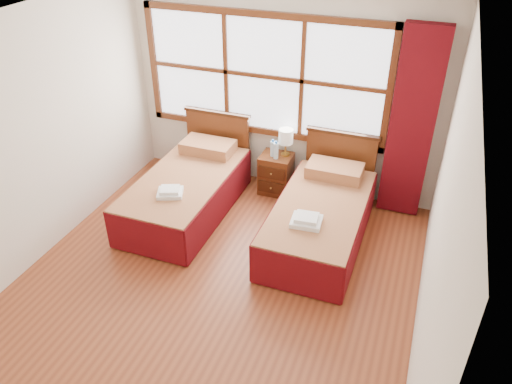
% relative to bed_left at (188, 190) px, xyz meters
% --- Properties ---
extents(floor, '(4.50, 4.50, 0.00)m').
position_rel_bed_left_xyz_m(floor, '(0.87, -1.20, -0.29)').
color(floor, brown).
rests_on(floor, ground).
extents(ceiling, '(4.50, 4.50, 0.00)m').
position_rel_bed_left_xyz_m(ceiling, '(0.87, -1.20, 2.31)').
color(ceiling, white).
rests_on(ceiling, wall_back).
extents(wall_back, '(4.00, 0.00, 4.00)m').
position_rel_bed_left_xyz_m(wall_back, '(0.87, 1.05, 1.01)').
color(wall_back, silver).
rests_on(wall_back, floor).
extents(wall_left, '(0.00, 4.50, 4.50)m').
position_rel_bed_left_xyz_m(wall_left, '(-1.13, -1.20, 1.01)').
color(wall_left, silver).
rests_on(wall_left, floor).
extents(wall_right, '(0.00, 4.50, 4.50)m').
position_rel_bed_left_xyz_m(wall_right, '(2.87, -1.20, 1.01)').
color(wall_right, silver).
rests_on(wall_right, floor).
extents(window, '(3.16, 0.06, 1.56)m').
position_rel_bed_left_xyz_m(window, '(0.62, 1.01, 1.21)').
color(window, white).
rests_on(window, wall_back).
extents(curtain, '(0.50, 0.16, 2.30)m').
position_rel_bed_left_xyz_m(curtain, '(2.47, 0.91, 0.88)').
color(curtain, '#5F0910').
rests_on(curtain, wall_back).
extents(bed_left, '(1.00, 2.02, 0.96)m').
position_rel_bed_left_xyz_m(bed_left, '(0.00, 0.00, 0.00)').
color(bed_left, '#371A0B').
rests_on(bed_left, floor).
extents(bed_right, '(0.98, 2.00, 0.95)m').
position_rel_bed_left_xyz_m(bed_right, '(1.69, 0.00, -0.01)').
color(bed_right, '#371A0B').
rests_on(bed_right, floor).
extents(nightstand, '(0.40, 0.40, 0.54)m').
position_rel_bed_left_xyz_m(nightstand, '(0.89, 0.80, -0.03)').
color(nightstand, '#5A2B13').
rests_on(nightstand, floor).
extents(towels_left, '(0.35, 0.33, 0.08)m').
position_rel_bed_left_xyz_m(towels_left, '(0.03, -0.47, 0.26)').
color(towels_left, white).
rests_on(towels_left, bed_left).
extents(towels_right, '(0.34, 0.30, 0.09)m').
position_rel_bed_left_xyz_m(towels_right, '(1.64, -0.46, 0.25)').
color(towels_right, white).
rests_on(towels_right, bed_right).
extents(lamp, '(0.19, 0.19, 0.36)m').
position_rel_bed_left_xyz_m(lamp, '(0.99, 0.86, 0.50)').
color(lamp, gold).
rests_on(lamp, nightstand).
extents(bottle_near, '(0.06, 0.06, 0.23)m').
position_rel_bed_left_xyz_m(bottle_near, '(0.84, 0.78, 0.35)').
color(bottle_near, silver).
rests_on(bottle_near, nightstand).
extents(bottle_far, '(0.06, 0.06, 0.24)m').
position_rel_bed_left_xyz_m(bottle_far, '(0.90, 0.73, 0.35)').
color(bottle_far, silver).
rests_on(bottle_far, nightstand).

